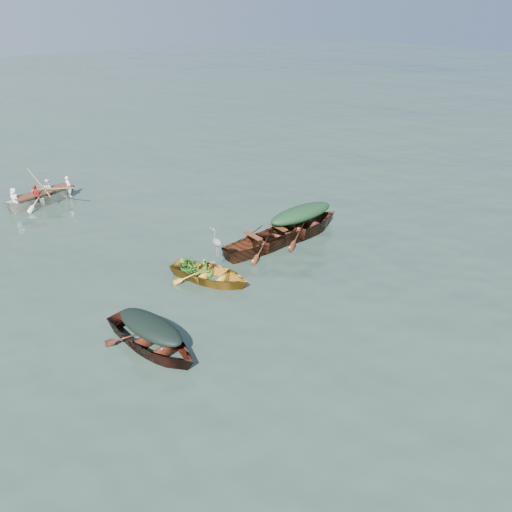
{
  "coord_description": "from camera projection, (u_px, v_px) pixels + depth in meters",
  "views": [
    {
      "loc": [
        -9.39,
        -9.77,
        7.8
      ],
      "look_at": [
        -0.79,
        1.04,
        0.5
      ],
      "focal_mm": 35.0,
      "sensor_mm": 36.0,
      "label": 1
    }
  ],
  "objects": [
    {
      "name": "open_wooden_boat",
      "position": [
        266.0,
        249.0,
        17.16
      ],
      "size": [
        4.59,
        1.44,
        1.08
      ],
      "primitive_type": "imported",
      "rotation": [
        0.0,
        0.0,
        1.57
      ],
      "color": "brown",
      "rests_on": "ground"
    },
    {
      "name": "yellow_dinghy",
      "position": [
        210.0,
        281.0,
        15.24
      ],
      "size": [
        2.66,
        3.58,
        0.89
      ],
      "primitive_type": "imported",
      "rotation": [
        0.0,
        0.0,
        0.43
      ],
      "color": "orange",
      "rests_on": "ground"
    },
    {
      "name": "thwart_benches",
      "position": [
        266.0,
        234.0,
        16.89
      ],
      "size": [
        2.3,
        0.86,
        0.04
      ],
      "primitive_type": null,
      "rotation": [
        0.0,
        0.0,
        1.57
      ],
      "color": "#542913",
      "rests_on": "open_wooden_boat"
    },
    {
      "name": "green_tarp_boat",
      "position": [
        300.0,
        236.0,
        18.08
      ],
      "size": [
        5.05,
        1.63,
        1.21
      ],
      "primitive_type": "imported",
      "rotation": [
        0.0,
        0.0,
        1.58
      ],
      "color": "#552113",
      "rests_on": "ground"
    },
    {
      "name": "rowed_boat",
      "position": [
        45.0,
        203.0,
        20.86
      ],
      "size": [
        4.41,
        2.05,
        1.01
      ],
      "primitive_type": "imported",
      "rotation": [
        0.0,
        0.0,
        1.76
      ],
      "color": "white",
      "rests_on": "ground"
    },
    {
      "name": "dark_covered_boat",
      "position": [
        153.0,
        349.0,
        12.34
      ],
      "size": [
        2.16,
        4.12,
        0.99
      ],
      "primitive_type": "imported",
      "rotation": [
        0.0,
        0.0,
        0.19
      ],
      "color": "#431A0F",
      "rests_on": "ground"
    },
    {
      "name": "dinghy_weeds",
      "position": [
        194.0,
        255.0,
        15.13
      ],
      "size": [
        1.01,
        1.11,
        0.6
      ],
      "primitive_type": "imported",
      "rotation": [
        0.0,
        0.0,
        0.43
      ],
      "color": "#295E18",
      "rests_on": "yellow_dinghy"
    },
    {
      "name": "heron",
      "position": [
        217.0,
        247.0,
        15.27
      ],
      "size": [
        0.42,
        0.48,
        0.92
      ],
      "primitive_type": null,
      "rotation": [
        0.0,
        0.0,
        0.43
      ],
      "color": "gray",
      "rests_on": "yellow_dinghy"
    },
    {
      "name": "ground",
      "position": [
        297.0,
        275.0,
        15.57
      ],
      "size": [
        140.0,
        140.0,
        0.0
      ],
      "primitive_type": "plane",
      "color": "#2F4137",
      "rests_on": "ground"
    },
    {
      "name": "dark_tarp_cover",
      "position": [
        150.0,
        326.0,
        12.01
      ],
      "size": [
        1.19,
        2.27,
        0.4
      ],
      "primitive_type": "ellipsoid",
      "rotation": [
        0.0,
        0.0,
        0.19
      ],
      "color": "black",
      "rests_on": "dark_covered_boat"
    },
    {
      "name": "oars",
      "position": [
        42.0,
        191.0,
        20.61
      ],
      "size": [
        1.08,
        2.67,
        0.06
      ],
      "primitive_type": null,
      "rotation": [
        0.0,
        0.0,
        1.76
      ],
      "color": "olive",
      "rests_on": "rowed_boat"
    },
    {
      "name": "rowers",
      "position": [
        41.0,
        183.0,
        20.45
      ],
      "size": [
        3.14,
        1.69,
        0.76
      ],
      "primitive_type": "imported",
      "rotation": [
        0.0,
        0.0,
        1.76
      ],
      "color": "white",
      "rests_on": "rowed_boat"
    },
    {
      "name": "green_tarp_cover",
      "position": [
        301.0,
        214.0,
        17.67
      ],
      "size": [
        2.78,
        0.9,
        0.52
      ],
      "primitive_type": "ellipsoid",
      "rotation": [
        0.0,
        0.0,
        1.58
      ],
      "color": "#16371D",
      "rests_on": "green_tarp_boat"
    }
  ]
}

